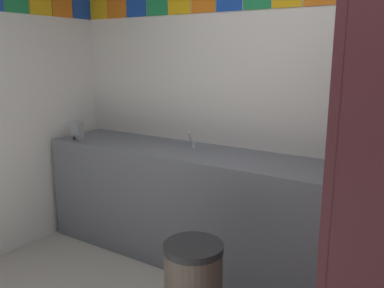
% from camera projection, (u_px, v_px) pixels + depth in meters
% --- Properties ---
extents(wall_back, '(4.35, 0.09, 2.70)m').
position_uv_depth(wall_back, '(316.00, 95.00, 2.89)').
color(wall_back, white).
rests_on(wall_back, ground_plane).
extents(vanity_counter, '(2.48, 0.59, 0.90)m').
position_uv_depth(vanity_counter, '(186.00, 203.00, 3.28)').
color(vanity_counter, slate).
rests_on(vanity_counter, ground_plane).
extents(faucet_center, '(0.04, 0.10, 0.14)m').
position_uv_depth(faucet_center, '(192.00, 141.00, 3.24)').
color(faucet_center, silver).
rests_on(faucet_center, vanity_counter).
extents(soap_dispenser, '(0.09, 0.09, 0.16)m').
position_uv_depth(soap_dispenser, '(78.00, 131.00, 3.56)').
color(soap_dispenser, gray).
rests_on(soap_dispenser, vanity_counter).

